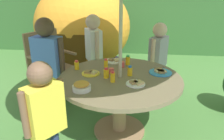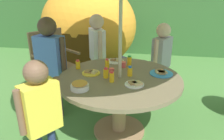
{
  "view_description": "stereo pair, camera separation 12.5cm",
  "coord_description": "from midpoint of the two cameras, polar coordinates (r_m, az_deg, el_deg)",
  "views": [
    {
      "loc": [
        0.15,
        -2.15,
        1.61
      ],
      "look_at": [
        -0.09,
        0.04,
        0.75
      ],
      "focal_mm": 35.0,
      "sensor_mm": 36.0,
      "label": 1
    },
    {
      "loc": [
        0.27,
        -2.14,
        1.61
      ],
      "look_at": [
        -0.09,
        0.04,
        0.75
      ],
      "focal_mm": 35.0,
      "sensor_mm": 36.0,
      "label": 2
    }
  ],
  "objects": [
    {
      "name": "snack_bowl",
      "position": [
        2.07,
        -9.66,
        -4.24
      ],
      "size": [
        0.17,
        0.17,
        0.09
      ],
      "color": "white",
      "rests_on": "garden_table"
    },
    {
      "name": "plate_mid_right",
      "position": [
        2.81,
        -0.8,
        2.42
      ],
      "size": [
        0.22,
        0.22,
        0.03
      ],
      "color": "white",
      "rests_on": "garden_table"
    },
    {
      "name": "hedge_backdrop",
      "position": [
        5.68,
        4.17,
        15.48
      ],
      "size": [
        9.0,
        0.7,
        2.08
      ],
      "primitive_type": "cube",
      "color": "#33602D",
      "rests_on": "ground_plane"
    },
    {
      "name": "juice_bottle_center_back",
      "position": [
        2.69,
        2.82,
        2.53
      ],
      "size": [
        0.05,
        0.05,
        0.12
      ],
      "color": "yellow",
      "rests_on": "garden_table"
    },
    {
      "name": "child_in_white_shirt",
      "position": [
        3.22,
        -5.95,
        6.4
      ],
      "size": [
        0.3,
        0.38,
        1.23
      ],
      "rotation": [
        0.0,
        0.0,
        -1.1
      ],
      "color": "#3F3F47",
      "rests_on": "ground_plane"
    },
    {
      "name": "cup_far",
      "position": [
        2.42,
        -1.67,
        -0.27
      ],
      "size": [
        0.06,
        0.06,
        0.06
      ],
      "primitive_type": "cylinder",
      "color": "#E04C47",
      "rests_on": "garden_table"
    },
    {
      "name": "ground_plane",
      "position": [
        2.7,
        0.52,
        -15.64
      ],
      "size": [
        10.0,
        10.0,
        0.02
      ],
      "primitive_type": "cube",
      "color": "#477A38"
    },
    {
      "name": "plate_far_right",
      "position": [
        2.17,
        4.63,
        -3.52
      ],
      "size": [
        0.19,
        0.19,
        0.03
      ],
      "color": "white",
      "rests_on": "garden_table"
    },
    {
      "name": "child_in_grey_shirt",
      "position": [
        3.12,
        10.85,
        4.54
      ],
      "size": [
        0.29,
        0.35,
        1.14
      ],
      "rotation": [
        0.0,
        0.0,
        -2.09
      ],
      "color": "navy",
      "rests_on": "ground_plane"
    },
    {
      "name": "plate_front_edge",
      "position": [
        2.49,
        11.12,
        -0.5
      ],
      "size": [
        0.25,
        0.25,
        0.03
      ],
      "color": "#338CD8",
      "rests_on": "garden_table"
    },
    {
      "name": "wooden_chair",
      "position": [
        3.31,
        -17.32,
        2.07
      ],
      "size": [
        0.69,
        0.7,
        1.01
      ],
      "rotation": [
        0.0,
        0.0,
        0.99
      ],
      "color": "brown",
      "rests_on": "ground_plane"
    },
    {
      "name": "child_in_yellow_shirt",
      "position": [
        1.83,
        -19.11,
        -9.78
      ],
      "size": [
        0.3,
        0.32,
        1.1
      ],
      "rotation": [
        0.0,
        0.0,
        0.94
      ],
      "color": "navy",
      "rests_on": "ground_plane"
    },
    {
      "name": "juice_bottle_center_front",
      "position": [
        2.6,
        -2.98,
        1.69
      ],
      "size": [
        0.05,
        0.05,
        0.11
      ],
      "color": "yellow",
      "rests_on": "garden_table"
    },
    {
      "name": "juice_bottle_near_right",
      "position": [
        2.36,
        3.19,
        -0.28
      ],
      "size": [
        0.05,
        0.05,
        0.11
      ],
      "color": "yellow",
      "rests_on": "garden_table"
    },
    {
      "name": "juice_bottle_near_left",
      "position": [
        2.58,
        -10.59,
        1.21
      ],
      "size": [
        0.05,
        0.05,
        0.11
      ],
      "color": "yellow",
      "rests_on": "garden_table"
    },
    {
      "name": "garden_table",
      "position": [
        2.41,
        0.56,
        -5.11
      ],
      "size": [
        1.32,
        1.32,
        0.69
      ],
      "color": "#93704C",
      "rests_on": "ground_plane"
    },
    {
      "name": "cup_near",
      "position": [
        2.61,
        1.31,
        1.48
      ],
      "size": [
        0.06,
        0.06,
        0.07
      ],
      "primitive_type": "cylinder",
      "color": "#E04C47",
      "rests_on": "garden_table"
    },
    {
      "name": "plate_far_left",
      "position": [
        2.43,
        -7.05,
        -0.8
      ],
      "size": [
        0.2,
        0.2,
        0.03
      ],
      "color": "yellow",
      "rests_on": "garden_table"
    },
    {
      "name": "juice_bottle_mid_left",
      "position": [
        2.2,
        -1.43,
        -1.85
      ],
      "size": [
        0.05,
        0.05,
        0.12
      ],
      "color": "yellow",
      "rests_on": "garden_table"
    },
    {
      "name": "juice_bottle_back_edge",
      "position": [
        2.31,
        -3.06,
        -0.86
      ],
      "size": [
        0.06,
        0.06,
        0.11
      ],
      "color": "yellow",
      "rests_on": "garden_table"
    },
    {
      "name": "dome_tent",
      "position": [
        4.49,
        -8.61,
        11.1
      ],
      "size": [
        2.04,
        2.04,
        1.68
      ],
      "rotation": [
        0.0,
        0.0,
        -0.05
      ],
      "color": "orange",
      "rests_on": "ground_plane"
    },
    {
      "name": "child_in_blue_shirt",
      "position": [
        2.7,
        -17.68,
        3.19
      ],
      "size": [
        0.42,
        0.25,
        1.28
      ],
      "rotation": [
        0.0,
        0.0,
        -0.23
      ],
      "color": "#3F3F47",
      "rests_on": "ground_plane"
    }
  ]
}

